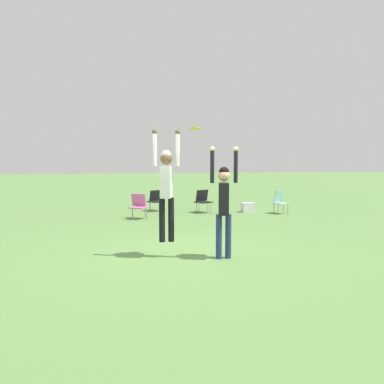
{
  "coord_description": "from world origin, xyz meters",
  "views": [
    {
      "loc": [
        -1.35,
        -7.56,
        1.9
      ],
      "look_at": [
        0.16,
        -0.04,
        1.3
      ],
      "focal_mm": 35.0,
      "sensor_mm": 36.0,
      "label": 1
    }
  ],
  "objects": [
    {
      "name": "person_jumping",
      "position": [
        -0.39,
        -0.18,
        1.51
      ],
      "size": [
        0.56,
        0.45,
        2.23
      ],
      "rotation": [
        0.0,
        0.0,
        1.29
      ],
      "color": "black",
      "rests_on": "ground_plane"
    },
    {
      "name": "camping_chair_2",
      "position": [
        1.85,
        6.31,
        0.49
      ],
      "size": [
        0.72,
        0.78,
        0.85
      ],
      "rotation": [
        0.0,
        0.0,
        3.61
      ],
      "color": "gray",
      "rests_on": "ground_plane"
    },
    {
      "name": "camping_chair_0",
      "position": [
        -0.64,
        5.22,
        0.48
      ],
      "size": [
        0.73,
        0.8,
        0.84
      ],
      "rotation": [
        0.0,
        0.0,
        2.56
      ],
      "color": "gray",
      "rests_on": "ground_plane"
    },
    {
      "name": "camping_chair_3",
      "position": [
        4.62,
        5.46,
        0.5
      ],
      "size": [
        0.62,
        0.69,
        0.87
      ],
      "rotation": [
        0.0,
        0.0,
        3.68
      ],
      "color": "gray",
      "rests_on": "ground_plane"
    },
    {
      "name": "ground_plane",
      "position": [
        0.0,
        0.0,
        0.0
      ],
      "size": [
        120.0,
        120.0,
        0.0
      ],
      "primitive_type": "plane",
      "color": "#608C47"
    },
    {
      "name": "camping_chair_1",
      "position": [
        0.12,
        7.14,
        0.46
      ],
      "size": [
        0.73,
        0.81,
        0.81
      ],
      "rotation": [
        0.0,
        0.0,
        3.76
      ],
      "color": "gray",
      "rests_on": "ground_plane"
    },
    {
      "name": "person_defending",
      "position": [
        0.71,
        -0.5,
        1.19
      ],
      "size": [
        0.58,
        0.47,
        2.22
      ],
      "rotation": [
        0.0,
        0.0,
        -1.85
      ],
      "color": "navy",
      "rests_on": "ground_plane"
    },
    {
      "name": "frisbee",
      "position": [
        0.19,
        -0.21,
        2.58
      ],
      "size": [
        0.24,
        0.24,
        0.03
      ],
      "color": "yellow"
    },
    {
      "name": "cooler_box",
      "position": [
        3.6,
        6.08,
        0.18
      ],
      "size": [
        0.51,
        0.38,
        0.36
      ],
      "color": "white",
      "rests_on": "ground_plane"
    }
  ]
}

